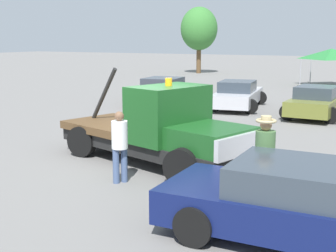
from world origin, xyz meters
name	(u,v)px	position (x,y,z in m)	size (l,w,h in m)	color
ground_plane	(152,162)	(0.00, 0.00, 0.00)	(160.00, 160.00, 0.00)	slate
tow_truck	(161,131)	(0.34, -0.10, 0.92)	(6.20, 3.49, 2.51)	black
foreground_car	(310,206)	(4.87, -3.24, 0.65)	(5.07, 2.20, 1.34)	#0F194C
person_near_truck	(265,153)	(3.69, -1.85, 1.09)	(0.41, 0.41, 1.85)	#847051
person_at_hood	(120,142)	(0.27, -1.94, 0.98)	(0.38, 0.38, 1.69)	#475B84
parked_car_maroon	(164,91)	(-5.38, 10.56, 0.65)	(2.88, 4.84, 1.34)	maroon
parked_car_silver	(238,95)	(-1.36, 10.60, 0.65)	(2.86, 4.92, 1.34)	#B7B7BC
parked_car_olive	(317,102)	(2.50, 9.84, 0.65)	(2.46, 4.50, 1.34)	olive
canopy_tent_green	(331,54)	(0.72, 23.79, 2.25)	(3.46, 3.46, 2.62)	#9E9EA3
tree_left	(199,29)	(-12.58, 30.63, 4.20)	(3.50, 3.50, 6.26)	brown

